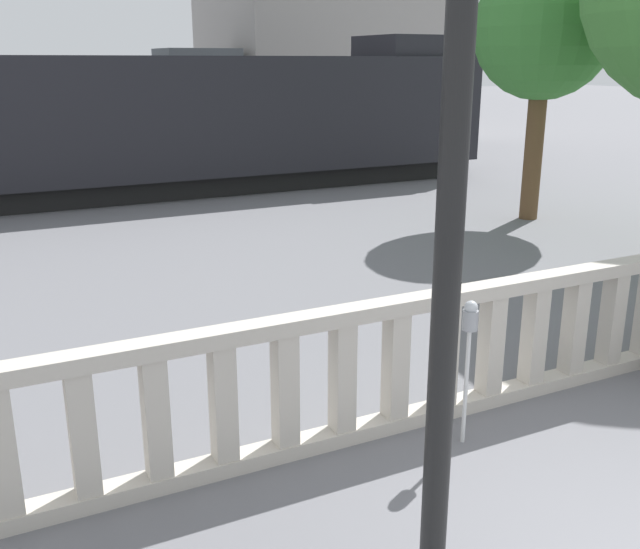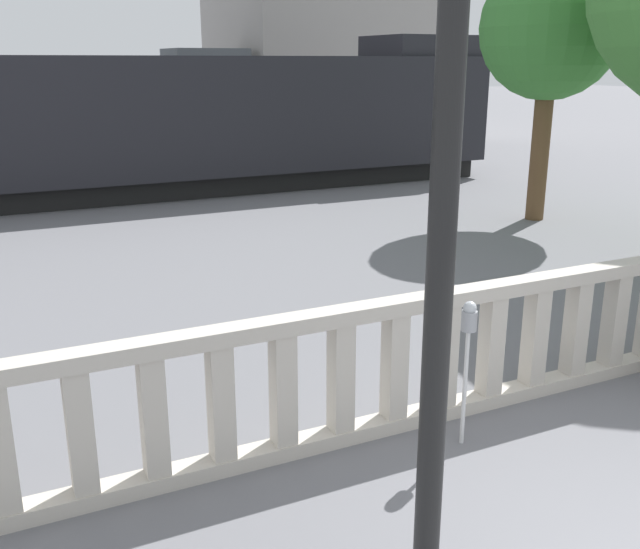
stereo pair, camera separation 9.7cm
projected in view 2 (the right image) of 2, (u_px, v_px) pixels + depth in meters
The scene contains 5 objects.
balustrade at pixel (444, 355), 7.08m from camera, with size 12.21×0.24×1.34m.
lamppost at pixel (450, 73), 3.75m from camera, with size 0.37×0.37×6.88m.
parking_meter at pixel (468, 334), 6.45m from camera, with size 0.14×0.14×1.42m.
train_near at pixel (20, 129), 17.38m from camera, with size 26.55×2.86×4.20m.
tree_right at pixel (551, 30), 15.14m from camera, with size 3.03×3.03×5.66m.
Camera 2 is at (-3.97, -2.24, 3.48)m, focal length 40.00 mm.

